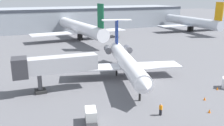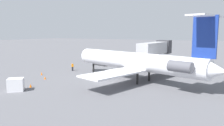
{
  "view_description": "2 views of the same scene",
  "coord_description": "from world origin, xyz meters",
  "px_view_note": "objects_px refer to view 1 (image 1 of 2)",
  "views": [
    {
      "loc": [
        -24.4,
        -37.96,
        15.96
      ],
      "look_at": [
        -6.26,
        3.51,
        3.28
      ],
      "focal_mm": 39.04,
      "sensor_mm": 36.0,
      "label": 1
    },
    {
      "loc": [
        30.3,
        17.53,
        8.28
      ],
      "look_at": [
        -1.08,
        -0.17,
        3.18
      ],
      "focal_mm": 35.05,
      "sensor_mm": 36.0,
      "label": 2
    }
  ],
  "objects_px": {
    "traffic_cone_far": "(209,111)",
    "regional_jet": "(125,61)",
    "jet_bridge": "(50,65)",
    "parked_airliner_west_mid": "(80,28)",
    "ground_crew_marshaller": "(161,109)",
    "parked_airliner_centre": "(191,22)",
    "traffic_cone_mid": "(205,99)",
    "baggage_tug_lead": "(91,118)",
    "traffic_cone_near": "(217,88)"
  },
  "relations": [
    {
      "from": "regional_jet",
      "to": "ground_crew_marshaller",
      "type": "bearing_deg",
      "value": -99.6
    },
    {
      "from": "jet_bridge",
      "to": "traffic_cone_near",
      "type": "bearing_deg",
      "value": -22.49
    },
    {
      "from": "jet_bridge",
      "to": "baggage_tug_lead",
      "type": "bearing_deg",
      "value": -78.93
    },
    {
      "from": "jet_bridge",
      "to": "parked_airliner_west_mid",
      "type": "distance_m",
      "value": 49.77
    },
    {
      "from": "traffic_cone_mid",
      "to": "traffic_cone_near",
      "type": "bearing_deg",
      "value": 24.96
    },
    {
      "from": "baggage_tug_lead",
      "to": "parked_airliner_west_mid",
      "type": "relative_size",
      "value": 0.1
    },
    {
      "from": "traffic_cone_mid",
      "to": "parked_airliner_centre",
      "type": "relative_size",
      "value": 0.01
    },
    {
      "from": "baggage_tug_lead",
      "to": "traffic_cone_mid",
      "type": "distance_m",
      "value": 18.75
    },
    {
      "from": "traffic_cone_far",
      "to": "regional_jet",
      "type": "bearing_deg",
      "value": 102.02
    },
    {
      "from": "baggage_tug_lead",
      "to": "jet_bridge",
      "type": "bearing_deg",
      "value": 101.07
    },
    {
      "from": "regional_jet",
      "to": "baggage_tug_lead",
      "type": "bearing_deg",
      "value": -129.75
    },
    {
      "from": "jet_bridge",
      "to": "traffic_cone_mid",
      "type": "bearing_deg",
      "value": -32.12
    },
    {
      "from": "traffic_cone_far",
      "to": "traffic_cone_mid",
      "type": "bearing_deg",
      "value": 54.58
    },
    {
      "from": "regional_jet",
      "to": "jet_bridge",
      "type": "height_order",
      "value": "regional_jet"
    },
    {
      "from": "ground_crew_marshaller",
      "to": "baggage_tug_lead",
      "type": "relative_size",
      "value": 0.4
    },
    {
      "from": "ground_crew_marshaller",
      "to": "traffic_cone_mid",
      "type": "bearing_deg",
      "value": 8.4
    },
    {
      "from": "traffic_cone_near",
      "to": "baggage_tug_lead",
      "type": "bearing_deg",
      "value": -174.75
    },
    {
      "from": "parked_airliner_west_mid",
      "to": "ground_crew_marshaller",
      "type": "bearing_deg",
      "value": -96.14
    },
    {
      "from": "regional_jet",
      "to": "parked_airliner_west_mid",
      "type": "bearing_deg",
      "value": 85.15
    },
    {
      "from": "regional_jet",
      "to": "parked_airliner_centre",
      "type": "relative_size",
      "value": 0.78
    },
    {
      "from": "jet_bridge",
      "to": "regional_jet",
      "type": "bearing_deg",
      "value": 6.13
    },
    {
      "from": "regional_jet",
      "to": "baggage_tug_lead",
      "type": "height_order",
      "value": "regional_jet"
    },
    {
      "from": "traffic_cone_mid",
      "to": "traffic_cone_far",
      "type": "distance_m",
      "value": 4.34
    },
    {
      "from": "ground_crew_marshaller",
      "to": "traffic_cone_mid",
      "type": "height_order",
      "value": "ground_crew_marshaller"
    },
    {
      "from": "ground_crew_marshaller",
      "to": "jet_bridge",
      "type": "bearing_deg",
      "value": 129.36
    },
    {
      "from": "regional_jet",
      "to": "jet_bridge",
      "type": "bearing_deg",
      "value": -173.87
    },
    {
      "from": "regional_jet",
      "to": "jet_bridge",
      "type": "distance_m",
      "value": 14.99
    },
    {
      "from": "regional_jet",
      "to": "parked_airliner_west_mid",
      "type": "distance_m",
      "value": 44.72
    },
    {
      "from": "baggage_tug_lead",
      "to": "traffic_cone_near",
      "type": "xyz_separation_m",
      "value": [
        23.92,
        2.2,
        -0.56
      ]
    },
    {
      "from": "parked_airliner_west_mid",
      "to": "parked_airliner_centre",
      "type": "xyz_separation_m",
      "value": [
        52.25,
        0.93,
        -0.09
      ]
    },
    {
      "from": "baggage_tug_lead",
      "to": "parked_airliner_west_mid",
      "type": "bearing_deg",
      "value": 74.85
    },
    {
      "from": "regional_jet",
      "to": "traffic_cone_far",
      "type": "bearing_deg",
      "value": -77.98
    },
    {
      "from": "parked_airliner_west_mid",
      "to": "parked_airliner_centre",
      "type": "relative_size",
      "value": 1.13
    },
    {
      "from": "ground_crew_marshaller",
      "to": "traffic_cone_near",
      "type": "distance_m",
      "value": 14.9
    },
    {
      "from": "traffic_cone_mid",
      "to": "parked_airliner_centre",
      "type": "height_order",
      "value": "parked_airliner_centre"
    },
    {
      "from": "jet_bridge",
      "to": "parked_airliner_centre",
      "type": "height_order",
      "value": "parked_airliner_centre"
    },
    {
      "from": "traffic_cone_far",
      "to": "traffic_cone_near",
      "type": "bearing_deg",
      "value": 37.7
    },
    {
      "from": "ground_crew_marshaller",
      "to": "traffic_cone_near",
      "type": "xyz_separation_m",
      "value": [
        14.4,
        3.77,
        -0.58
      ]
    },
    {
      "from": "baggage_tug_lead",
      "to": "parked_airliner_centre",
      "type": "xyz_separation_m",
      "value": [
        68.31,
        60.25,
        3.46
      ]
    },
    {
      "from": "traffic_cone_far",
      "to": "parked_airliner_centre",
      "type": "xyz_separation_m",
      "value": [
        52.09,
        64.0,
        4.02
      ]
    },
    {
      "from": "ground_crew_marshaller",
      "to": "parked_airliner_centre",
      "type": "height_order",
      "value": "parked_airliner_centre"
    },
    {
      "from": "regional_jet",
      "to": "parked_airliner_centre",
      "type": "bearing_deg",
      "value": 39.07
    },
    {
      "from": "baggage_tug_lead",
      "to": "traffic_cone_mid",
      "type": "relative_size",
      "value": 7.67
    },
    {
      "from": "ground_crew_marshaller",
      "to": "parked_airliner_centre",
      "type": "bearing_deg",
      "value": 46.44
    },
    {
      "from": "traffic_cone_mid",
      "to": "traffic_cone_far",
      "type": "xyz_separation_m",
      "value": [
        -2.52,
        -3.54,
        0.0
      ]
    },
    {
      "from": "ground_crew_marshaller",
      "to": "traffic_cone_far",
      "type": "bearing_deg",
      "value": -17.99
    },
    {
      "from": "ground_crew_marshaller",
      "to": "baggage_tug_lead",
      "type": "bearing_deg",
      "value": 170.6
    },
    {
      "from": "ground_crew_marshaller",
      "to": "traffic_cone_far",
      "type": "relative_size",
      "value": 3.07
    },
    {
      "from": "ground_crew_marshaller",
      "to": "traffic_cone_far",
      "type": "distance_m",
      "value": 7.07
    },
    {
      "from": "ground_crew_marshaller",
      "to": "parked_airliner_west_mid",
      "type": "height_order",
      "value": "parked_airliner_west_mid"
    }
  ]
}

